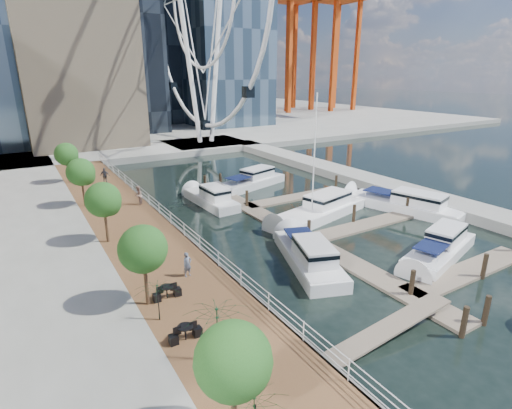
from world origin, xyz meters
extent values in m
plane|color=black|center=(0.00, 0.00, 0.00)|extent=(520.00, 520.00, 0.00)
cube|color=brown|center=(-9.00, 15.00, 0.50)|extent=(6.00, 60.00, 1.00)
cube|color=#595954|center=(-6.00, 15.00, 0.50)|extent=(0.25, 60.00, 1.00)
cube|color=gray|center=(0.00, 102.00, 0.50)|extent=(200.00, 114.00, 1.00)
cube|color=gray|center=(20.00, 20.00, 0.50)|extent=(4.00, 60.00, 1.00)
cube|color=gray|center=(14.00, 52.00, 0.50)|extent=(14.00, 12.00, 1.00)
cube|color=#6D6051|center=(3.00, 10.00, 0.10)|extent=(2.00, 32.00, 0.20)
cube|color=#6D6051|center=(9.00, -2.00, 0.10)|extent=(12.00, 2.00, 0.20)
cube|color=#6D6051|center=(9.00, 8.00, 0.10)|extent=(12.00, 2.00, 0.20)
cube|color=#6D6051|center=(9.00, 18.00, 0.10)|extent=(12.00, 2.00, 0.20)
cylinder|color=white|center=(11.50, 52.00, 14.00)|extent=(0.80, 0.80, 26.00)
cylinder|color=white|center=(16.50, 52.00, 14.00)|extent=(0.80, 0.80, 26.00)
sphere|color=#265B1E|center=(-11.40, -6.00, 4.30)|extent=(2.60, 2.60, 2.60)
cylinder|color=#3F2B1C|center=(-11.40, 4.00, 2.20)|extent=(0.20, 0.20, 2.40)
sphere|color=#265B1E|center=(-11.40, 4.00, 4.30)|extent=(2.60, 2.60, 2.60)
cylinder|color=#3F2B1C|center=(-11.40, 14.00, 2.20)|extent=(0.20, 0.20, 2.40)
sphere|color=#265B1E|center=(-11.40, 14.00, 4.30)|extent=(2.60, 2.60, 2.60)
cylinder|color=#3F2B1C|center=(-11.40, 24.00, 2.20)|extent=(0.20, 0.20, 2.40)
sphere|color=#265B1E|center=(-11.40, 24.00, 4.30)|extent=(2.60, 2.60, 2.60)
cylinder|color=#3F2B1C|center=(-11.40, 34.00, 2.20)|extent=(0.20, 0.20, 2.40)
sphere|color=#265B1E|center=(-11.40, 34.00, 4.30)|extent=(2.60, 2.60, 2.60)
imported|color=#535B6E|center=(-8.32, 5.83, 1.79)|extent=(0.64, 0.49, 1.59)
imported|color=gray|center=(-6.91, 21.63, 1.93)|extent=(1.05, 1.13, 1.86)
imported|color=#363843|center=(-7.97, 31.45, 1.91)|extent=(1.13, 0.97, 1.82)
imported|color=#0F3A20|center=(-10.09, -2.11, 2.37)|extent=(3.54, 3.58, 2.73)
imported|color=#0E351E|center=(-11.34, 2.21, 2.04)|extent=(2.81, 2.84, 2.09)
camera|label=1|loc=(-16.28, -15.41, 13.08)|focal=28.00mm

